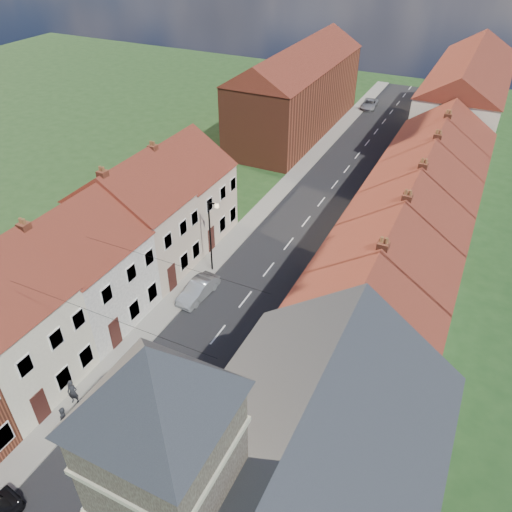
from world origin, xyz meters
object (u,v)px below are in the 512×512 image
Objects in this scene: pedestrian_left_b at (73,392)px; car_distant at (369,104)px; church at (288,482)px; pedestrian_right at (255,380)px; car_mid at (198,290)px; lamppost at (211,232)px; pedestrian_left at (64,419)px.

car_distant is at bearing 69.64° from pedestrian_left_b.
pedestrian_left_b is (-13.90, 2.30, -4.92)m from church.
church reaches higher than pedestrian_right.
pedestrian_right is (7.47, -5.89, 0.29)m from car_mid.
pedestrian_right is 0.96× the size of pedestrian_left_b.
pedestrian_right is at bearing -48.31° from lamppost.
pedestrian_left reaches higher than car_distant.
church reaches higher than lamppost.
pedestrian_right is at bearing 54.87° from pedestrian_left.
pedestrian_left_b is (-1.34, -56.59, 0.38)m from car_distant.
car_mid is at bearing 101.85° from pedestrian_left.
church is 13.98m from pedestrian_left.
lamppost is (-13.17, 16.68, -2.34)m from church.
church is 10.40m from pedestrian_right.
church is at bearing -51.70° from lamppost.
church is 9.07× the size of pedestrian_left_b.
car_mid is 9.52m from pedestrian_right.
lamppost is 16.16m from pedestrian_left.
pedestrian_left is (-13.06, 0.72, -4.94)m from church.
pedestrian_left_b is (-8.82, -5.30, 0.03)m from pedestrian_right.
church is 19.16m from car_mid.
lamppost is at bearing 128.30° from church.
church is 21.38m from lamppost.
pedestrian_right is at bearing 12.03° from pedestrian_left_b.
pedestrian_left_b is (-0.73, -14.38, -2.58)m from lamppost.
car_mid reaches higher than car_distant.
lamppost is 12.43m from pedestrian_right.
car_distant is 56.60m from pedestrian_left_b.
car_distant is at bearing 93.97° from car_mid.
pedestrian_left_b reaches higher than car_distant.
pedestrian_left_b is at bearing -92.87° from car_mid.
car_mid is (-12.56, 13.49, -5.24)m from church.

